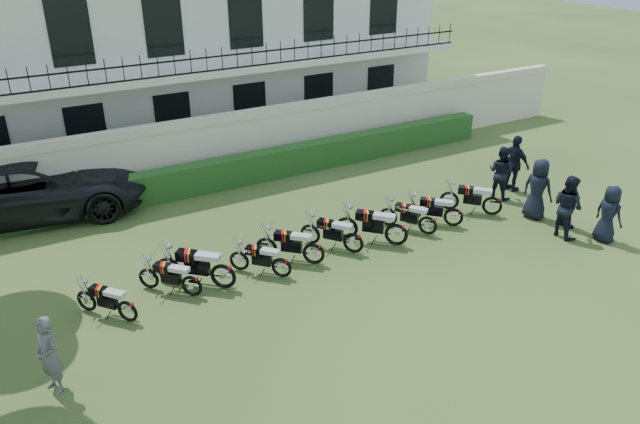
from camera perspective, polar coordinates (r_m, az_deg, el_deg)
The scene contains 22 objects.
ground at distance 16.07m, azimuth 3.48°, elevation -6.02°, with size 100.00×100.00×0.00m, color #2F491D.
perimeter_wall at distance 22.05m, azimuth -7.82°, elevation 6.18°, with size 30.00×0.35×2.30m.
hedge at distance 21.96m, azimuth -4.50°, elevation 4.39°, with size 18.00×0.60×1.00m, color #234117.
building at distance 26.88m, azimuth -13.19°, elevation 14.88°, with size 20.40×9.60×7.40m.
motorcycle_0 at distance 14.85m, azimuth -17.24°, elevation -8.25°, with size 1.12×1.37×0.92m.
motorcycle_1 at distance 15.39m, azimuth -11.68°, elevation -6.21°, with size 1.25×1.32×0.94m.
motorcycle_2 at distance 15.50m, azimuth -8.87°, elevation -5.30°, with size 1.63×1.51×1.15m.
motorcycle_3 at distance 15.86m, azimuth -3.54°, elevation -4.67°, with size 1.23×1.30×0.93m.
motorcycle_4 at distance 16.38m, azimuth -0.58°, elevation -3.37°, with size 1.45×1.39×1.04m.
motorcycle_5 at distance 16.94m, azimuth 3.07°, elevation -2.39°, with size 1.20×1.56×1.02m.
motorcycle_6 at distance 17.40m, azimuth 7.01°, elevation -1.57°, with size 1.50×1.59×1.14m.
motorcycle_7 at distance 18.15m, azimuth 9.85°, elevation -0.82°, with size 1.04×1.55×0.98m.
motorcycle_8 at distance 18.79m, azimuth 12.14°, elevation -0.07°, with size 1.35×1.34×0.99m.
motorcycle_9 at distance 19.75m, azimuth 15.51°, elevation 0.93°, with size 1.36×1.47×1.04m.
suv at distance 20.80m, azimuth -24.79°, elevation 2.03°, with size 3.05×6.63×1.84m, color black.
inspector at distance 13.22m, azimuth -23.56°, elevation -11.92°, with size 0.60×0.39×1.65m, color slate.
officer_0 at distance 19.21m, azimuth 24.89°, elevation -0.15°, with size 0.82×0.53×1.68m, color black.
officer_1 at distance 19.01m, azimuth 21.67°, elevation 0.49°, with size 0.90×0.70×1.86m, color black.
officer_2 at distance 19.60m, azimuth 21.90°, elevation 0.80°, with size 0.94×0.39×1.61m, color black.
officer_3 at distance 19.86m, azimuth 19.28°, elevation 2.00°, with size 0.92×0.60×1.89m, color black.
officer_4 at distance 21.00m, azimuth 16.21°, elevation 3.51°, with size 0.85×0.66×1.75m, color black.
officer_5 at distance 21.63m, azimuth 17.36°, elevation 4.24°, with size 1.12×0.47×1.92m, color black.
Camera 1 is at (-7.59, -11.40, 8.41)m, focal length 35.00 mm.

